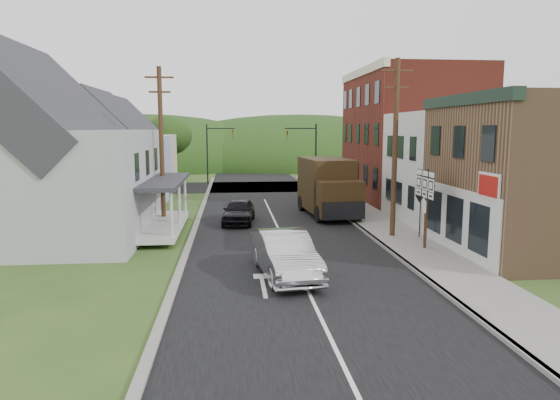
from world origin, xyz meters
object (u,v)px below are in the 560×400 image
object	(u,v)px
dark_sedan	(239,211)
route_sign_cluster	(425,197)
warning_sign	(420,207)
delivery_van	(328,187)
silver_sedan	(285,255)

from	to	relation	value
dark_sedan	route_sign_cluster	xyz separation A→B (m)	(8.34, -7.62, 1.78)
route_sign_cluster	warning_sign	size ratio (longest dim) A/B	1.49
dark_sedan	delivery_van	xyz separation A→B (m)	(5.76, 2.02, 1.13)
silver_sedan	delivery_van	distance (m)	13.72
delivery_van	warning_sign	bearing A→B (deg)	-71.74
delivery_van	route_sign_cluster	xyz separation A→B (m)	(2.59, -9.63, 0.65)
route_sign_cluster	warning_sign	bearing A→B (deg)	74.62
silver_sedan	delivery_van	world-z (taller)	delivery_van
silver_sedan	warning_sign	size ratio (longest dim) A/B	2.11
silver_sedan	dark_sedan	xyz separation A→B (m)	(-1.57, 11.01, -0.12)
delivery_van	route_sign_cluster	distance (m)	10.00
warning_sign	route_sign_cluster	bearing A→B (deg)	-122.26
delivery_van	warning_sign	xyz separation A→B (m)	(3.19, -7.46, -0.15)
silver_sedan	route_sign_cluster	size ratio (longest dim) A/B	1.42
silver_sedan	delivery_van	size ratio (longest dim) A/B	0.76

